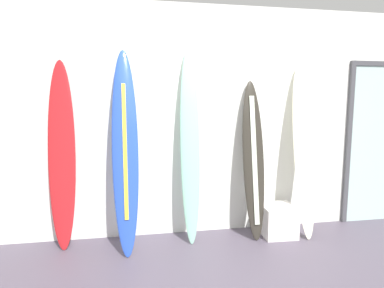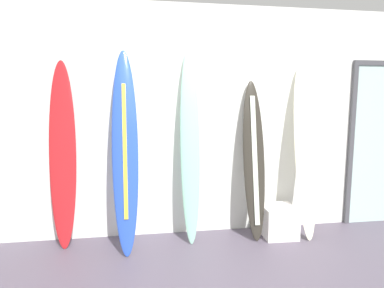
{
  "view_description": "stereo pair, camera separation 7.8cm",
  "coord_description": "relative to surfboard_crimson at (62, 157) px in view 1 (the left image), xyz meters",
  "views": [
    {
      "loc": [
        -0.86,
        -2.59,
        1.63
      ],
      "look_at": [
        -0.24,
        0.95,
        1.16
      ],
      "focal_mm": 29.35,
      "sensor_mm": 36.0,
      "label": 1
    },
    {
      "loc": [
        -0.78,
        -2.6,
        1.63
      ],
      "look_at": [
        -0.24,
        0.95,
        1.16
      ],
      "focal_mm": 29.35,
      "sensor_mm": 36.0,
      "label": 2
    }
  ],
  "objects": [
    {
      "name": "wall_back",
      "position": [
        1.69,
        0.26,
        0.36
      ],
      "size": [
        7.2,
        0.2,
        2.8
      ],
      "primitive_type": "cube",
      "color": "silver",
      "rests_on": "ground"
    },
    {
      "name": "surfboard_crimson",
      "position": [
        0.0,
        0.0,
        0.0
      ],
      "size": [
        0.3,
        0.29,
        2.11
      ],
      "color": "red",
      "rests_on": "ground"
    },
    {
      "name": "ground",
      "position": [
        1.69,
        -1.04,
        -1.06
      ],
      "size": [
        8.0,
        8.0,
        0.04
      ],
      "primitive_type": "cube",
      "color": "#524A58"
    },
    {
      "name": "surfboard_cobalt",
      "position": [
        0.7,
        -0.16,
        0.07
      ],
      "size": [
        0.3,
        0.58,
        2.24
      ],
      "color": "blue",
      "rests_on": "ground"
    },
    {
      "name": "surfboard_ivory",
      "position": [
        2.84,
        -0.11,
        -0.01
      ],
      "size": [
        0.27,
        0.51,
        2.1
      ],
      "color": "#EAE7C7",
      "rests_on": "ground"
    },
    {
      "name": "surfboard_charcoal",
      "position": [
        2.21,
        -0.08,
        -0.1
      ],
      "size": [
        0.27,
        0.42,
        1.91
      ],
      "color": "#2D2A23",
      "rests_on": "ground"
    },
    {
      "name": "display_block_left",
      "position": [
        2.52,
        -0.13,
        -0.85
      ],
      "size": [
        0.41,
        0.41,
        0.38
      ],
      "color": "white",
      "rests_on": "ground"
    },
    {
      "name": "surfboard_seafoam",
      "position": [
        1.43,
        -0.06,
        0.08
      ],
      "size": [
        0.23,
        0.38,
        2.27
      ],
      "color": "#8CC9AF",
      "rests_on": "ground"
    }
  ]
}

